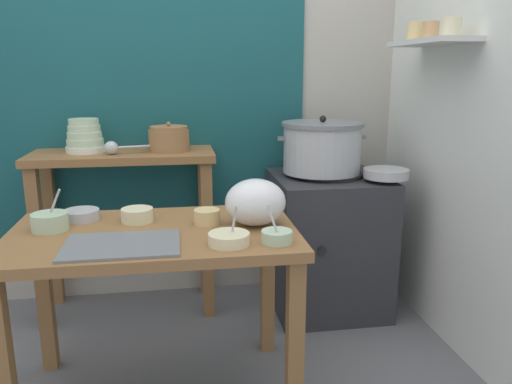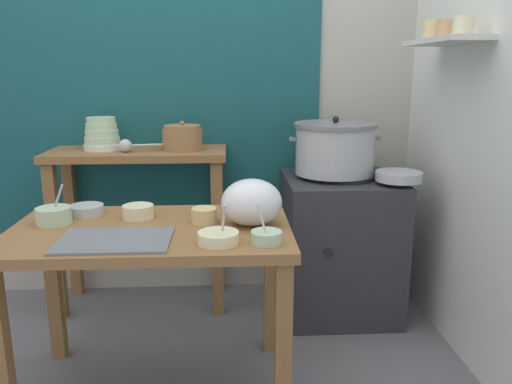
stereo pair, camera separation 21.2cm
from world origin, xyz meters
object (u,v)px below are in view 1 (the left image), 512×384
object	(u,v)px
wide_pan	(386,173)
back_shelf_table	(125,193)
plastic_bag	(255,202)
prep_bowl_2	(50,221)
clay_pot	(169,139)
prep_bowl_3	(277,236)
steamer_pot	(322,147)
ladle	(113,148)
prep_bowl_1	(229,238)
prep_bowl_4	(137,214)
prep_table	(155,257)
stove_block	(327,242)
serving_tray	(122,245)
bowl_stack_enamel	(85,137)
prep_bowl_0	(81,214)
prep_bowl_5	(207,216)

from	to	relation	value
wide_pan	back_shelf_table	bearing A→B (deg)	167.23
plastic_bag	prep_bowl_2	size ratio (longest dim) A/B	1.46
clay_pot	prep_bowl_3	size ratio (longest dim) A/B	1.57
steamer_pot	prep_bowl_2	bearing A→B (deg)	-152.76
steamer_pot	ladle	world-z (taller)	steamer_pot
steamer_pot	wide_pan	size ratio (longest dim) A/B	2.09
prep_bowl_1	prep_bowl_4	world-z (taller)	prep_bowl_1
prep_table	prep_bowl_2	xyz separation A→B (m)	(-0.39, 0.06, 0.15)
clay_pot	prep_bowl_1	world-z (taller)	clay_pot
prep_bowl_3	prep_bowl_4	size ratio (longest dim) A/B	1.08
stove_block	prep_bowl_3	distance (m)	1.09
wide_pan	prep_bowl_4	bearing A→B (deg)	-162.27
serving_tray	prep_bowl_1	xyz separation A→B (m)	(0.37, -0.04, 0.02)
prep_bowl_1	bowl_stack_enamel	bearing A→B (deg)	121.27
stove_block	bowl_stack_enamel	xyz separation A→B (m)	(-1.29, 0.16, 0.60)
serving_tray	prep_bowl_0	distance (m)	0.41
prep_table	wide_pan	size ratio (longest dim) A/B	4.72
steamer_pot	prep_bowl_0	distance (m)	1.30
ladle	back_shelf_table	bearing A→B (deg)	62.39
bowl_stack_enamel	plastic_bag	distance (m)	1.16
prep_bowl_0	ladle	bearing A→B (deg)	82.41
steamer_pot	prep_bowl_3	bearing A→B (deg)	-115.00
serving_tray	wide_pan	distance (m)	1.44
prep_bowl_5	prep_bowl_4	bearing A→B (deg)	164.39
prep_bowl_4	prep_bowl_3	bearing A→B (deg)	-33.82
clay_pot	prep_bowl_2	world-z (taller)	clay_pot
back_shelf_table	ladle	bearing A→B (deg)	-117.61
prep_bowl_1	prep_bowl_3	distance (m)	0.17
prep_table	plastic_bag	world-z (taller)	plastic_bag
prep_table	ladle	bearing A→B (deg)	106.47
back_shelf_table	serving_tray	bearing A→B (deg)	-85.21
prep_bowl_4	prep_table	bearing A→B (deg)	-61.47
prep_bowl_1	prep_bowl_4	distance (m)	0.48
prep_bowl_0	prep_bowl_2	world-z (taller)	prep_bowl_2
prep_bowl_4	ladle	bearing A→B (deg)	103.81
prep_bowl_2	prep_bowl_4	xyz separation A→B (m)	(0.32, 0.06, -0.01)
serving_tray	plastic_bag	distance (m)	0.54
back_shelf_table	prep_bowl_3	distance (m)	1.22
prep_bowl_0	prep_bowl_1	distance (m)	0.69
serving_tray	prep_bowl_0	world-z (taller)	prep_bowl_0
wide_pan	steamer_pot	bearing A→B (deg)	145.85
clay_pot	prep_bowl_3	bearing A→B (deg)	-69.94
back_shelf_table	ladle	distance (m)	0.27
clay_pot	wide_pan	world-z (taller)	clay_pot
ladle	serving_tray	distance (m)	0.96
plastic_bag	ladle	bearing A→B (deg)	129.71
bowl_stack_enamel	prep_bowl_3	world-z (taller)	bowl_stack_enamel
serving_tray	prep_bowl_3	bearing A→B (deg)	-4.82
stove_block	plastic_bag	xyz separation A→B (m)	(-0.52, -0.69, 0.43)
ladle	prep_bowl_0	bearing A→B (deg)	-97.59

